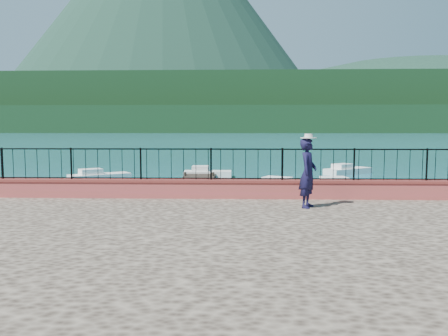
# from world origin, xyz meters

# --- Properties ---
(ground) EXTENTS (2000.00, 2000.00, 0.00)m
(ground) POSITION_xyz_m (0.00, 0.00, 0.00)
(ground) COLOR #19596B
(ground) RESTS_ON ground
(parapet) EXTENTS (28.00, 0.46, 0.58)m
(parapet) POSITION_xyz_m (0.00, 3.70, 1.49)
(parapet) COLOR #A43B41
(parapet) RESTS_ON promenade
(railing) EXTENTS (27.00, 0.05, 0.95)m
(railing) POSITION_xyz_m (0.00, 3.70, 2.25)
(railing) COLOR black
(railing) RESTS_ON parapet
(dock) EXTENTS (2.00, 16.00, 0.30)m
(dock) POSITION_xyz_m (-2.00, 12.00, 0.15)
(dock) COLOR #2D231C
(dock) RESTS_ON ground
(far_forest) EXTENTS (900.00, 60.00, 18.00)m
(far_forest) POSITION_xyz_m (0.00, 300.00, 9.00)
(far_forest) COLOR black
(far_forest) RESTS_ON ground
(foothills) EXTENTS (900.00, 120.00, 44.00)m
(foothills) POSITION_xyz_m (0.00, 360.00, 22.00)
(foothills) COLOR black
(foothills) RESTS_ON ground
(volcano) EXTENTS (560.00, 560.00, 380.00)m
(volcano) POSITION_xyz_m (-120.00, 700.00, 190.00)
(volcano) COLOR #142D23
(volcano) RESTS_ON ground
(companion_hill) EXTENTS (448.00, 384.00, 180.00)m
(companion_hill) POSITION_xyz_m (220.00, 560.00, 0.00)
(companion_hill) COLOR #142D23
(companion_hill) RESTS_ON ground
(person) EXTENTS (0.68, 0.81, 1.90)m
(person) POSITION_xyz_m (2.46, 2.18, 2.15)
(person) COLOR black
(person) RESTS_ON promenade
(hat) EXTENTS (0.44, 0.44, 0.12)m
(hat) POSITION_xyz_m (2.46, 2.18, 3.16)
(hat) COLOR silver
(hat) RESTS_ON person
(boat_0) EXTENTS (4.21, 1.51, 0.80)m
(boat_0) POSITION_xyz_m (-6.20, 11.17, 0.40)
(boat_0) COLOR silver
(boat_0) RESTS_ON ground
(boat_1) EXTENTS (4.20, 3.01, 0.80)m
(boat_1) POSITION_xyz_m (3.14, 13.13, 0.40)
(boat_1) COLOR white
(boat_1) RESTS_ON ground
(boat_2) EXTENTS (3.90, 1.74, 0.80)m
(boat_2) POSITION_xyz_m (6.22, 13.68, 0.40)
(boat_2) COLOR silver
(boat_2) RESTS_ON ground
(boat_3) EXTENTS (3.88, 3.27, 0.80)m
(boat_3) POSITION_xyz_m (-8.45, 17.97, 0.40)
(boat_3) COLOR silver
(boat_3) RESTS_ON ground
(boat_4) EXTENTS (3.28, 1.35, 0.80)m
(boat_4) POSITION_xyz_m (-1.61, 20.14, 0.40)
(boat_4) COLOR silver
(boat_4) RESTS_ON ground
(boat_5) EXTENTS (3.91, 3.31, 0.80)m
(boat_5) POSITION_xyz_m (8.59, 22.57, 0.40)
(boat_5) COLOR silver
(boat_5) RESTS_ON ground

